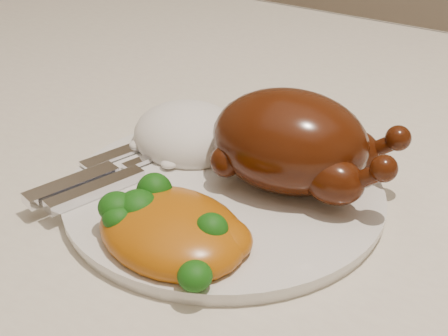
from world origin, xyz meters
The scene contains 7 objects.
dining_table centered at (0.00, 0.00, 0.67)m, with size 1.60×0.90×0.76m.
tablecloth centered at (0.00, 0.00, 0.74)m, with size 1.73×1.03×0.18m.
dinner_plate centered at (-0.14, -0.06, 0.77)m, with size 0.27×0.27×0.01m, color white.
roast_chicken centered at (-0.10, -0.02, 0.82)m, with size 0.17×0.12×0.08m.
rice_mound centered at (-0.21, -0.01, 0.79)m, with size 0.13×0.12×0.06m.
mac_and_cheese centered at (-0.13, -0.14, 0.79)m, with size 0.14×0.11×0.05m.
cutlery centered at (-0.23, -0.10, 0.78)m, with size 0.07×0.20×0.01m.
Camera 1 is at (0.11, -0.43, 1.06)m, focal length 50.00 mm.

